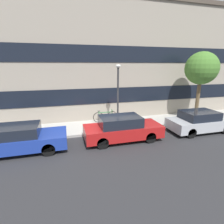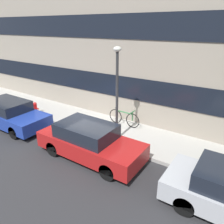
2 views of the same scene
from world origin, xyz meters
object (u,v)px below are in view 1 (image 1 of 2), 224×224
at_px(parked_car_blue, 17,139).
at_px(lamp_post, 118,89).
at_px(parked_car_silver, 200,121).
at_px(street_tree, 201,69).
at_px(bicycle, 105,116).
at_px(fire_hydrant, 25,131).
at_px(parked_car_red, 122,128).

relative_size(parked_car_blue, lamp_post, 1.12).
xyz_separation_m(parked_car_silver, street_tree, (1.14, 1.71, 3.13)).
distance_m(parked_car_silver, bicycle, 6.09).
bearing_deg(fire_hydrant, bicycle, 16.17).
height_order(parked_car_red, street_tree, street_tree).
distance_m(parked_car_red, bicycle, 2.99).
bearing_deg(parked_car_red, bicycle, 94.65).
bearing_deg(parked_car_blue, bicycle, 31.08).
xyz_separation_m(parked_car_red, bicycle, (-0.24, 2.98, -0.12)).
height_order(parked_car_red, bicycle, parked_car_red).
height_order(parked_car_red, fire_hydrant, parked_car_red).
bearing_deg(street_tree, lamp_post, -178.71).
xyz_separation_m(parked_car_blue, fire_hydrant, (0.01, 1.55, -0.18)).
height_order(fire_hydrant, bicycle, bicycle).
xyz_separation_m(parked_car_silver, bicycle, (-5.31, 2.98, -0.09)).
xyz_separation_m(street_tree, lamp_post, (-5.98, -0.14, -1.16)).
xyz_separation_m(parked_car_blue, parked_car_red, (5.19, 0.00, 0.02)).
bearing_deg(parked_car_silver, street_tree, 56.24).
height_order(parked_car_blue, parked_car_silver, parked_car_blue).
distance_m(parked_car_red, fire_hydrant, 5.41).
relative_size(parked_car_silver, lamp_post, 1.01).
distance_m(parked_car_blue, bicycle, 5.77).
relative_size(fire_hydrant, street_tree, 0.14).
height_order(parked_car_blue, bicycle, parked_car_blue).
bearing_deg(parked_car_red, parked_car_silver, -0.00).
height_order(bicycle, street_tree, street_tree).
bearing_deg(street_tree, parked_car_blue, -171.47).
distance_m(parked_car_blue, fire_hydrant, 1.56).
distance_m(parked_car_silver, fire_hydrant, 10.36).
height_order(street_tree, lamp_post, street_tree).
height_order(parked_car_silver, fire_hydrant, parked_car_silver).
height_order(bicycle, lamp_post, lamp_post).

